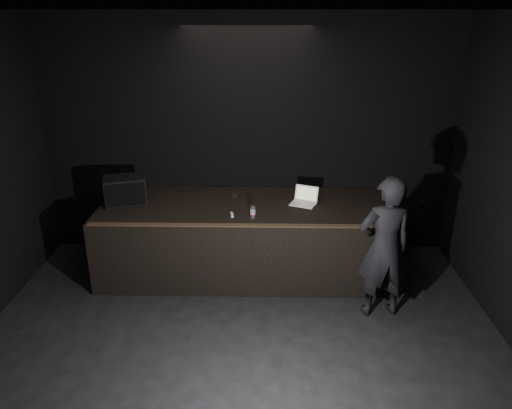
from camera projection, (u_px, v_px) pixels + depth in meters
The scene contains 10 objects.
room_walls at pixel (232, 211), 3.93m from camera, with size 6.10×7.10×3.52m.
stage_riser at pixel (246, 238), 7.02m from camera, with size 4.00×1.50×1.00m, color black.
riser_lip at pixel (244, 225), 6.18m from camera, with size 3.92×0.10×0.01m, color brown.
stage_monitor at pixel (125, 190), 6.85m from camera, with size 0.64×0.54×0.37m.
cable at pixel (204, 190), 7.39m from camera, with size 0.02×0.02×0.88m, color black.
laptop at pixel (305, 199), 6.87m from camera, with size 0.42×0.40×0.23m.
beer_can at pixel (253, 212), 6.38m from camera, with size 0.07×0.07×0.17m.
plastic_cup at pixel (235, 196), 7.00m from camera, with size 0.08×0.08×0.10m, color white.
wii_remote at pixel (232, 215), 6.48m from camera, with size 0.03×0.14×0.03m, color silver.
person at pixel (384, 248), 5.86m from camera, with size 0.65×0.42×1.77m, color black.
Camera 1 is at (0.27, -3.63, 3.51)m, focal length 35.00 mm.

